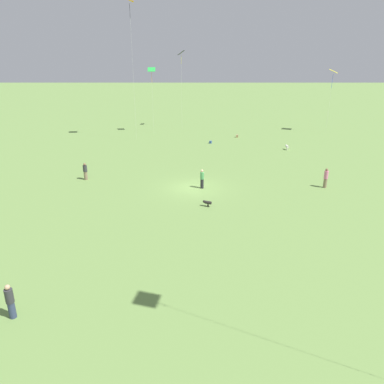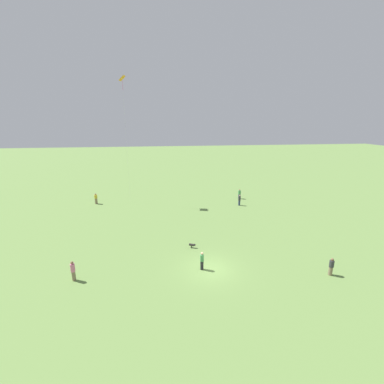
# 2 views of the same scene
# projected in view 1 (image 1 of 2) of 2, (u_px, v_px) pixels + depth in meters

# --- Properties ---
(ground_plane) EXTENTS (240.00, 240.00, 0.00)m
(ground_plane) POSITION_uv_depth(u_px,v_px,m) (194.00, 188.00, 33.64)
(ground_plane) COLOR #6B8E47
(person_0) EXTENTS (0.46, 0.46, 1.73)m
(person_0) POSITION_uv_depth(u_px,v_px,m) (202.00, 179.00, 33.29)
(person_0) COLOR #232328
(person_0) RESTS_ON ground_plane
(person_1) EXTENTS (0.50, 0.50, 1.80)m
(person_1) POSITION_uv_depth(u_px,v_px,m) (326.00, 178.00, 33.42)
(person_1) COLOR #847056
(person_1) RESTS_ON ground_plane
(person_4) EXTENTS (0.55, 0.55, 1.63)m
(person_4) POSITION_uv_depth(u_px,v_px,m) (85.00, 171.00, 35.57)
(person_4) COLOR #847056
(person_4) RESTS_ON ground_plane
(person_5) EXTENTS (0.43, 0.43, 1.76)m
(person_5) POSITION_uv_depth(u_px,v_px,m) (10.00, 301.00, 16.99)
(person_5) COLOR #333D5B
(person_5) RESTS_ON ground_plane
(kite_0) EXTENTS (1.30, 1.13, 11.67)m
(kite_0) POSITION_uv_depth(u_px,v_px,m) (181.00, 55.00, 55.98)
(kite_0) COLOR black
(kite_0) RESTS_ON ground_plane
(kite_2) EXTENTS (1.33, 1.28, 17.61)m
(kite_2) POSITION_uv_depth(u_px,v_px,m) (130.00, 6.00, 46.04)
(kite_2) COLOR orange
(kite_2) RESTS_ON ground_plane
(kite_3) EXTENTS (1.62, 1.57, 9.12)m
(kite_3) POSITION_uv_depth(u_px,v_px,m) (333.00, 73.00, 53.61)
(kite_3) COLOR yellow
(kite_3) RESTS_ON ground_plane
(kite_4) EXTENTS (1.02, 1.13, 9.37)m
(kite_4) POSITION_uv_depth(u_px,v_px,m) (152.00, 71.00, 53.25)
(kite_4) COLOR green
(kite_4) RESTS_ON ground_plane
(dog_0) EXTENTS (0.75, 0.33, 0.58)m
(dog_0) POSITION_uv_depth(u_px,v_px,m) (287.00, 147.00, 46.56)
(dog_0) COLOR silver
(dog_0) RESTS_ON ground_plane
(dog_1) EXTENTS (0.46, 0.70, 0.49)m
(dog_1) POSITION_uv_depth(u_px,v_px,m) (207.00, 202.00, 29.52)
(dog_1) COLOR black
(dog_1) RESTS_ON ground_plane
(picnic_bag_0) EXTENTS (0.40, 0.35, 0.37)m
(picnic_bag_0) POSITION_uv_depth(u_px,v_px,m) (237.00, 136.00, 53.32)
(picnic_bag_0) COLOR #A58459
(picnic_bag_0) RESTS_ON ground_plane
(picnic_bag_1) EXTENTS (0.44, 0.38, 0.32)m
(picnic_bag_1) POSITION_uv_depth(u_px,v_px,m) (211.00, 142.00, 49.85)
(picnic_bag_1) COLOR #33518C
(picnic_bag_1) RESTS_ON ground_plane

